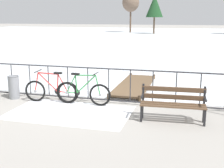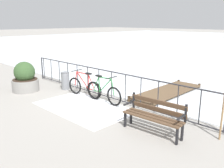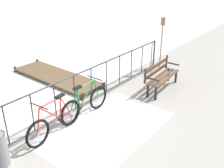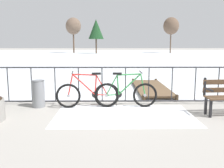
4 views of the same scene
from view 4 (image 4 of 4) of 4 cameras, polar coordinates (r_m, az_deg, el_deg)
The scene contains 11 objects.
ground_plane at distance 7.42m, azimuth 0.39°, elevation -4.40°, with size 160.00×160.00×0.00m, color #9E9991.
frozen_pond at distance 35.66m, azimuth -0.51°, elevation 6.31°, with size 80.00×56.00×0.03m, color silver.
snow_patch at distance 6.27m, azimuth 2.65°, elevation -6.91°, with size 3.31×2.01×0.01m, color white.
railing_fence at distance 7.31m, azimuth 0.39°, elevation -0.13°, with size 9.06×0.06×1.07m.
bicycle_near_railing at distance 6.98m, azimuth 3.01°, elevation -2.18°, with size 1.71×0.52×0.97m.
bicycle_second at distance 6.96m, azimuth -5.31°, elevation -2.23°, with size 1.71×0.52×0.97m.
trash_bin at distance 7.27m, azimuth -15.98°, elevation -2.04°, with size 0.35×0.35×0.73m.
wooden_dock at distance 9.52m, azimuth 8.61°, elevation -0.77°, with size 1.10×3.57×0.20m.
tree_far_west at distance 42.81m, azimuth -3.55°, elevation 11.99°, with size 2.49×2.49×5.52m.
tree_west_mid at distance 45.66m, azimuth 12.95°, elevation 12.39°, with size 2.63×2.63×6.02m.
tree_centre at distance 45.76m, azimuth -8.56°, elevation 12.52°, with size 2.60×2.60×6.03m.
Camera 4 is at (-0.14, -7.22, 1.73)m, focal length 41.32 mm.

